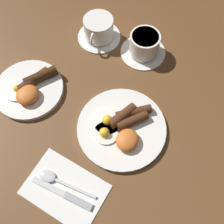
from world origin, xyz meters
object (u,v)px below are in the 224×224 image
at_px(teacup_near, 144,45).
at_px(knife, 65,195).
at_px(breakfast_plate_far, 30,88).
at_px(breakfast_plate_near, 122,127).
at_px(spoon, 54,179).
at_px(teacup_far, 99,30).

bearing_deg(teacup_near, knife, -172.41).
bearing_deg(breakfast_plate_far, breakfast_plate_near, -81.25).
xyz_separation_m(knife, spoon, (0.02, 0.05, 0.00)).
height_order(breakfast_plate_far, teacup_far, teacup_far).
bearing_deg(spoon, teacup_far, -79.70).
bearing_deg(breakfast_plate_far, spoon, -126.65).
distance_m(breakfast_plate_far, teacup_far, 0.30).
xyz_separation_m(breakfast_plate_near, teacup_far, (0.24, 0.25, 0.02)).
bearing_deg(teacup_far, breakfast_plate_near, -134.63).
bearing_deg(breakfast_plate_near, knife, 174.67).
relative_size(teacup_near, spoon, 0.91).
relative_size(breakfast_plate_far, knife, 1.23).
height_order(breakfast_plate_near, knife, breakfast_plate_near).
bearing_deg(teacup_far, breakfast_plate_far, 169.23).
height_order(teacup_near, teacup_far, teacup_far).
relative_size(breakfast_plate_far, teacup_near, 1.41).
relative_size(breakfast_plate_near, teacup_far, 1.73).
distance_m(teacup_near, knife, 0.51).
xyz_separation_m(breakfast_plate_near, teacup_near, (0.27, 0.09, 0.02)).
xyz_separation_m(breakfast_plate_near, spoon, (-0.22, 0.07, -0.01)).
height_order(breakfast_plate_near, teacup_near, teacup_near).
xyz_separation_m(breakfast_plate_far, spoon, (-0.17, -0.23, -0.01)).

